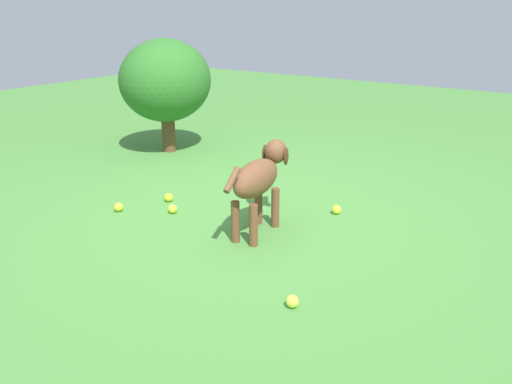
{
  "coord_description": "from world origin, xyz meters",
  "views": [
    {
      "loc": [
        2.77,
        1.99,
        1.42
      ],
      "look_at": [
        0.22,
        0.21,
        0.29
      ],
      "focal_mm": 36.18,
      "sensor_mm": 36.0,
      "label": 1
    }
  ],
  "objects_px": {
    "tennis_ball_0": "(292,301)",
    "tennis_ball_2": "(119,207)",
    "tennis_ball_3": "(169,197)",
    "tennis_ball_1": "(173,209)",
    "tennis_ball_4": "(336,210)",
    "dog": "(259,178)"
  },
  "relations": [
    {
      "from": "tennis_ball_1",
      "to": "tennis_ball_2",
      "type": "distance_m",
      "value": 0.4
    },
    {
      "from": "tennis_ball_0",
      "to": "tennis_ball_3",
      "type": "xyz_separation_m",
      "value": [
        -0.72,
        -1.54,
        0.0
      ]
    },
    {
      "from": "tennis_ball_0",
      "to": "tennis_ball_4",
      "type": "distance_m",
      "value": 1.29
    },
    {
      "from": "tennis_ball_0",
      "to": "tennis_ball_2",
      "type": "xyz_separation_m",
      "value": [
        -0.36,
        -1.7,
        0.0
      ]
    },
    {
      "from": "dog",
      "to": "tennis_ball_3",
      "type": "xyz_separation_m",
      "value": [
        -0.05,
        -0.88,
        -0.34
      ]
    },
    {
      "from": "tennis_ball_2",
      "to": "tennis_ball_4",
      "type": "xyz_separation_m",
      "value": [
        -0.87,
        1.33,
        0.0
      ]
    },
    {
      "from": "tennis_ball_1",
      "to": "tennis_ball_3",
      "type": "distance_m",
      "value": 0.25
    },
    {
      "from": "dog",
      "to": "tennis_ball_4",
      "type": "distance_m",
      "value": 0.72
    },
    {
      "from": "tennis_ball_4",
      "to": "dog",
      "type": "bearing_deg",
      "value": -26.85
    },
    {
      "from": "tennis_ball_2",
      "to": "tennis_ball_4",
      "type": "relative_size",
      "value": 1.0
    },
    {
      "from": "tennis_ball_1",
      "to": "tennis_ball_2",
      "type": "height_order",
      "value": "same"
    },
    {
      "from": "dog",
      "to": "tennis_ball_0",
      "type": "distance_m",
      "value": 1.0
    },
    {
      "from": "tennis_ball_0",
      "to": "tennis_ball_1",
      "type": "distance_m",
      "value": 1.47
    },
    {
      "from": "tennis_ball_4",
      "to": "tennis_ball_3",
      "type": "bearing_deg",
      "value": -66.34
    },
    {
      "from": "tennis_ball_2",
      "to": "tennis_ball_3",
      "type": "relative_size",
      "value": 1.0
    },
    {
      "from": "tennis_ball_0",
      "to": "tennis_ball_2",
      "type": "bearing_deg",
      "value": -102.1
    },
    {
      "from": "dog",
      "to": "tennis_ball_4",
      "type": "relative_size",
      "value": 12.69
    },
    {
      "from": "tennis_ball_1",
      "to": "tennis_ball_4",
      "type": "xyz_separation_m",
      "value": [
        -0.67,
        0.98,
        0.0
      ]
    },
    {
      "from": "tennis_ball_0",
      "to": "dog",
      "type": "bearing_deg",
      "value": -135.32
    },
    {
      "from": "dog",
      "to": "tennis_ball_2",
      "type": "bearing_deg",
      "value": 97.53
    },
    {
      "from": "dog",
      "to": "tennis_ball_1",
      "type": "height_order",
      "value": "dog"
    },
    {
      "from": "tennis_ball_3",
      "to": "tennis_ball_4",
      "type": "bearing_deg",
      "value": 113.66
    }
  ]
}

